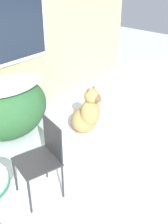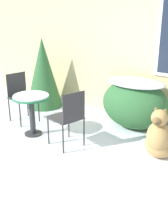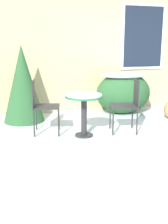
{
  "view_description": "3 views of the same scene",
  "coord_description": "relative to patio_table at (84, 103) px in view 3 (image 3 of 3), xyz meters",
  "views": [
    {
      "loc": [
        -1.73,
        -1.64,
        2.51
      ],
      "look_at": [
        1.19,
        0.88,
        0.36
      ],
      "focal_mm": 45.0,
      "sensor_mm": 36.0,
      "label": 1
    },
    {
      "loc": [
        2.44,
        -2.83,
        2.12
      ],
      "look_at": [
        0.0,
        0.6,
        0.55
      ],
      "focal_mm": 45.0,
      "sensor_mm": 36.0,
      "label": 2
    },
    {
      "loc": [
        -2.25,
        -4.05,
        1.55
      ],
      "look_at": [
        -0.94,
        0.36,
        0.42
      ],
      "focal_mm": 45.0,
      "sensor_mm": 36.0,
      "label": 3
    }
  ],
  "objects": [
    {
      "name": "house_wall",
      "position": [
        0.99,
        1.84,
        1.01
      ],
      "size": [
        8.0,
        0.1,
        3.15
      ],
      "color": "#D1BC84",
      "rests_on": "ground_plane"
    },
    {
      "name": "ground_plane",
      "position": [
        0.94,
        -0.36,
        -0.57
      ],
      "size": [
        16.0,
        16.0,
        0.0
      ],
      "primitive_type": "plane",
      "color": "silver"
    },
    {
      "name": "evergreen_bush",
      "position": [
        -0.9,
        1.26,
        0.19
      ],
      "size": [
        0.82,
        0.82,
        1.53
      ],
      "color": "#2D6033",
      "rests_on": "ground_plane"
    },
    {
      "name": "patio_table",
      "position": [
        0.0,
        0.0,
        0.0
      ],
      "size": [
        0.63,
        0.63,
        0.73
      ],
      "color": "#2D2D30",
      "rests_on": "ground_plane"
    },
    {
      "name": "patio_chair_far_side",
      "position": [
        0.81,
        0.0,
        -0.04
      ],
      "size": [
        0.55,
        0.55,
        0.94
      ],
      "rotation": [
        0.0,
        0.0,
        -1.83
      ],
      "color": "#2D2D30",
      "rests_on": "ground_plane"
    },
    {
      "name": "patio_chair_near_table",
      "position": [
        -0.66,
        0.36,
        -0.04
      ],
      "size": [
        0.53,
        0.53,
        0.94
      ],
      "rotation": [
        0.0,
        0.0,
        1.36
      ],
      "color": "#2D2D30",
      "rests_on": "ground_plane"
    },
    {
      "name": "shrub_left",
      "position": [
        1.31,
        1.31,
        -0.07
      ],
      "size": [
        1.25,
        0.87,
        0.93
      ],
      "color": "#2D6033",
      "rests_on": "ground_plane"
    }
  ]
}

